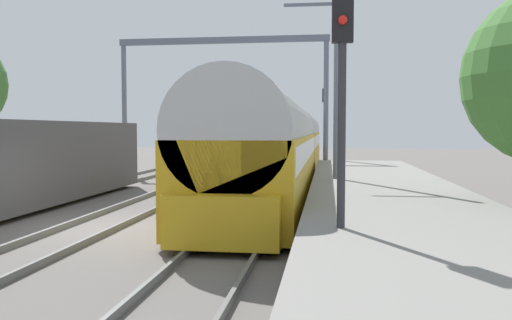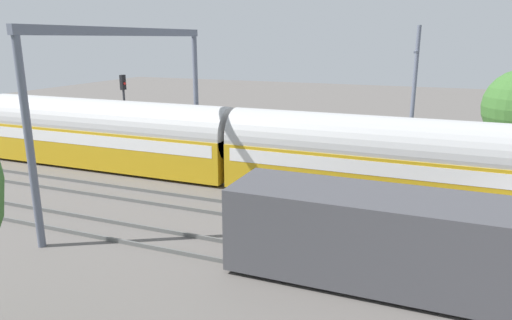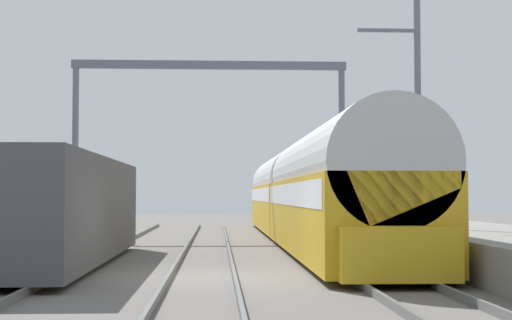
% 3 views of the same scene
% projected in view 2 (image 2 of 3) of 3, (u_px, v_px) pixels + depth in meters
% --- Properties ---
extents(platform, '(4.40, 28.00, 0.90)m').
position_uv_depth(platform, '(472.00, 178.00, 23.79)').
color(platform, gray).
rests_on(platform, ground).
extents(passenger_train, '(2.93, 32.85, 3.82)m').
position_uv_depth(passenger_train, '(234.00, 146.00, 24.20)').
color(passenger_train, gold).
rests_on(passenger_train, ground).
extents(freight_car, '(2.80, 13.00, 2.70)m').
position_uv_depth(freight_car, '(443.00, 248.00, 13.56)').
color(freight_car, '#47474C').
rests_on(freight_car, ground).
extents(person_crossing, '(0.38, 0.46, 1.73)m').
position_uv_depth(person_crossing, '(275.00, 161.00, 24.79)').
color(person_crossing, '#3A3A3A').
rests_on(person_crossing, ground).
extents(railway_signal_far, '(0.36, 0.30, 5.25)m').
position_uv_depth(railway_signal_far, '(125.00, 106.00, 28.54)').
color(railway_signal_far, '#2D2D33').
rests_on(railway_signal_far, ground).
extents(catenary_gantry, '(12.24, 0.28, 7.86)m').
position_uv_depth(catenary_gantry, '(131.00, 79.00, 20.93)').
color(catenary_gantry, slate).
rests_on(catenary_gantry, ground).
extents(catenary_pole_east_mid, '(1.90, 0.20, 8.00)m').
position_uv_depth(catenary_pole_east_mid, '(412.00, 107.00, 22.66)').
color(catenary_pole_east_mid, slate).
rests_on(catenary_pole_east_mid, ground).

